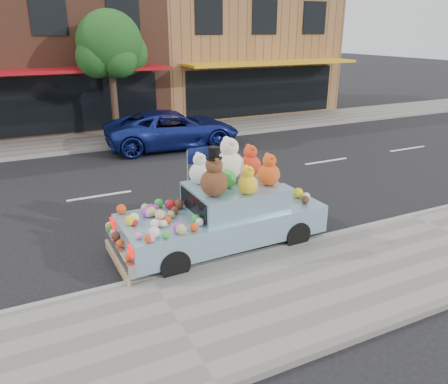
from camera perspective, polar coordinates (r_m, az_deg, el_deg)
ground at (r=12.87m, az=-15.93°, el=-0.51°), size 120.00×120.00×0.00m
near_sidewalk at (r=7.22m, az=-5.88°, el=-16.95°), size 60.00×3.00×0.12m
far_sidewalk at (r=19.05m, az=-19.61°, el=5.99°), size 60.00×3.00×0.12m
near_kerb at (r=8.41m, az=-9.49°, el=-11.17°), size 60.00×0.12×0.13m
far_kerb at (r=17.60m, az=-19.00°, el=4.96°), size 60.00×0.12×0.13m
storefront_mid at (r=24.00m, az=-22.39°, el=17.13°), size 10.00×9.80×7.30m
storefront_right at (r=26.70m, az=0.61°, el=18.77°), size 10.00×9.80×7.30m
street_tree at (r=18.91m, az=-14.64°, el=17.59°), size 3.00×2.70×5.22m
car_blue at (r=17.56m, az=-6.70°, el=8.15°), size 5.43×2.80×1.46m
art_car at (r=9.28m, az=-0.12°, el=-2.42°), size 4.52×1.85×2.34m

